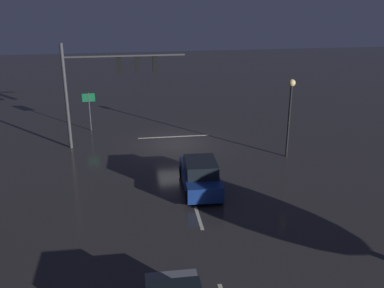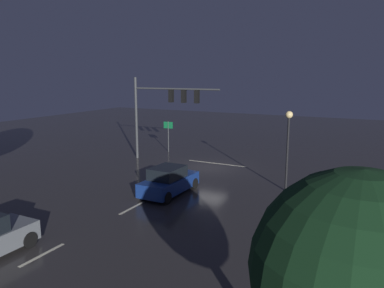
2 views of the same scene
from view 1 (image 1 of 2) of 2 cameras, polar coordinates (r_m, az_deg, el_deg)
ground_plane at (r=30.37m, az=-2.07°, el=-0.01°), size 80.00×80.00×0.00m
traffic_signal_assembly at (r=29.22m, az=-10.54°, el=8.57°), size 7.74×0.47×6.86m
lane_dash_far at (r=26.68m, az=-1.14°, el=-2.99°), size 0.16×2.20×0.01m
lane_dash_mid at (r=21.37m, az=0.87°, el=-9.36°), size 0.16×2.20×0.01m
stop_bar at (r=31.77m, az=-2.36°, el=0.94°), size 5.00×0.16×0.01m
car_approaching at (r=23.70m, az=1.07°, el=-4.04°), size 2.00×4.41×1.70m
street_lamp_left_kerb at (r=27.82m, az=12.39°, el=5.09°), size 0.44×0.44×4.94m
route_sign at (r=33.31m, az=-12.98°, el=5.05°), size 0.90×0.14×2.85m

